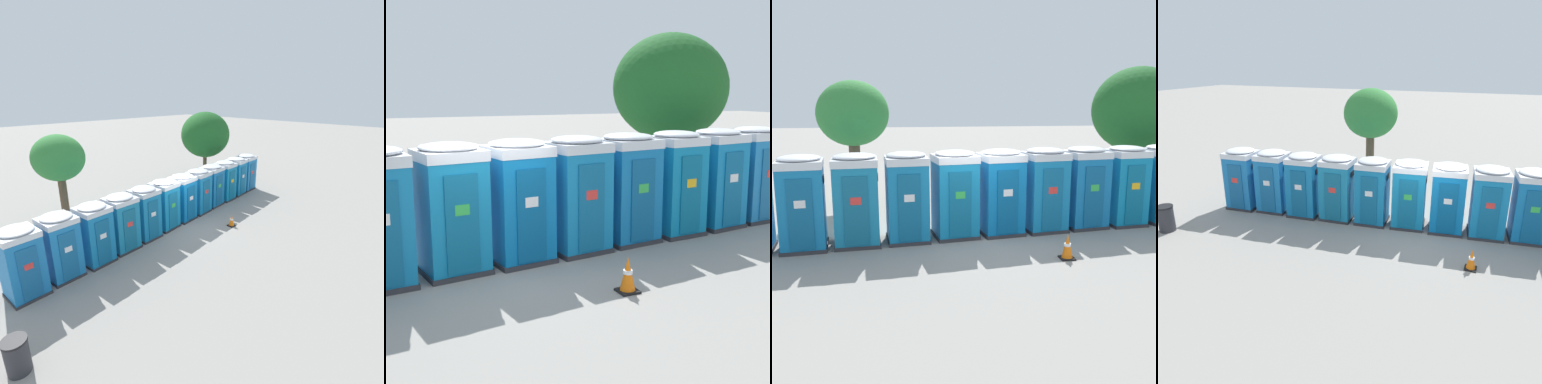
# 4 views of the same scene
# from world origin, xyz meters

# --- Properties ---
(ground_plane) EXTENTS (120.00, 120.00, 0.00)m
(ground_plane) POSITION_xyz_m (0.00, 0.00, 0.00)
(ground_plane) COLOR gray
(portapotty_2) EXTENTS (1.30, 1.31, 2.54)m
(portapotty_2) POSITION_xyz_m (-4.88, -0.18, 1.28)
(portapotty_2) COLOR #2D2D33
(portapotty_2) RESTS_ON ground
(portapotty_3) EXTENTS (1.31, 1.28, 2.54)m
(portapotty_3) POSITION_xyz_m (-3.50, -0.00, 1.28)
(portapotty_3) COLOR #2D2D33
(portapotty_3) RESTS_ON ground
(portapotty_4) EXTENTS (1.27, 1.29, 2.54)m
(portapotty_4) POSITION_xyz_m (-2.11, 0.15, 1.28)
(portapotty_4) COLOR #2D2D33
(portapotty_4) RESTS_ON ground
(portapotty_5) EXTENTS (1.37, 1.35, 2.54)m
(portapotty_5) POSITION_xyz_m (-0.73, 0.34, 1.28)
(portapotty_5) COLOR #2D2D33
(portapotty_5) RESTS_ON ground
(portapotty_6) EXTENTS (1.35, 1.35, 2.54)m
(portapotty_6) POSITION_xyz_m (0.65, 0.45, 1.28)
(portapotty_6) COLOR #2D2D33
(portapotty_6) RESTS_ON ground
(portapotty_7) EXTENTS (1.36, 1.34, 2.54)m
(portapotty_7) POSITION_xyz_m (2.04, 0.59, 1.28)
(portapotty_7) COLOR #2D2D33
(portapotty_7) RESTS_ON ground
(portapotty_8) EXTENTS (1.38, 1.34, 2.54)m
(portapotty_8) POSITION_xyz_m (3.42, 0.78, 1.28)
(portapotty_8) COLOR #2D2D33
(portapotty_8) RESTS_ON ground
(portapotty_9) EXTENTS (1.26, 1.30, 2.54)m
(portapotty_9) POSITION_xyz_m (4.81, 0.86, 1.28)
(portapotty_9) COLOR #2D2D33
(portapotty_9) RESTS_ON ground
(street_tree_0) EXTENTS (2.64, 2.64, 4.67)m
(street_tree_0) POSITION_xyz_m (-3.90, 4.90, 3.42)
(street_tree_0) COLOR brown
(street_tree_0) RESTS_ON ground
(street_tree_1) EXTENTS (3.72, 3.72, 5.29)m
(street_tree_1) POSITION_xyz_m (7.43, 4.95, 3.56)
(street_tree_1) COLOR brown
(street_tree_1) RESTS_ON ground
(traffic_cone) EXTENTS (0.36, 0.36, 0.64)m
(traffic_cone) POSITION_xyz_m (1.80, -2.03, 0.31)
(traffic_cone) COLOR black
(traffic_cone) RESTS_ON ground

